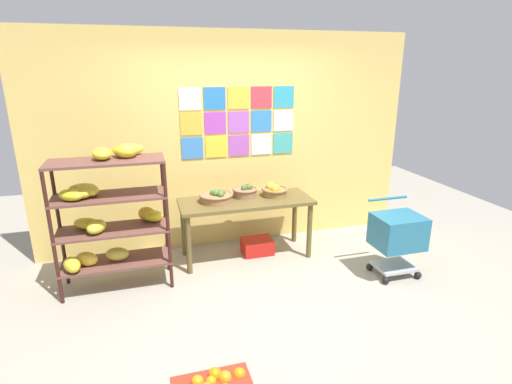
% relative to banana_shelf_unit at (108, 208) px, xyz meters
% --- Properties ---
extents(ground, '(9.16, 9.16, 0.00)m').
position_rel_banana_shelf_unit_xyz_m(ground, '(1.42, -0.82, -0.87)').
color(ground, gray).
extents(back_wall_with_art, '(4.73, 0.07, 2.64)m').
position_rel_banana_shelf_unit_xyz_m(back_wall_with_art, '(1.43, 0.79, 0.46)').
color(back_wall_with_art, '#EAC764').
rests_on(back_wall_with_art, ground).
extents(banana_shelf_unit, '(1.10, 0.53, 1.50)m').
position_rel_banana_shelf_unit_xyz_m(banana_shelf_unit, '(0.00, 0.00, 0.00)').
color(banana_shelf_unit, '#391914').
rests_on(banana_shelf_unit, ground).
extents(display_table, '(1.56, 0.60, 0.72)m').
position_rel_banana_shelf_unit_xyz_m(display_table, '(1.51, 0.27, -0.24)').
color(display_table, brown).
rests_on(display_table, ground).
extents(fruit_basket_left, '(0.39, 0.39, 0.15)m').
position_rel_banana_shelf_unit_xyz_m(fruit_basket_left, '(1.16, 0.31, -0.08)').
color(fruit_basket_left, '#986C45').
rests_on(fruit_basket_left, display_table).
extents(fruit_basket_right, '(0.32, 0.32, 0.16)m').
position_rel_banana_shelf_unit_xyz_m(fruit_basket_right, '(1.88, 0.33, -0.08)').
color(fruit_basket_right, olive).
rests_on(fruit_basket_right, display_table).
extents(fruit_basket_back_left, '(0.31, 0.31, 0.16)m').
position_rel_banana_shelf_unit_xyz_m(fruit_basket_back_left, '(1.54, 0.40, -0.07)').
color(fruit_basket_back_left, '#946A4B').
rests_on(fruit_basket_back_left, display_table).
extents(produce_crate_under_table, '(0.37, 0.29, 0.18)m').
position_rel_banana_shelf_unit_xyz_m(produce_crate_under_table, '(1.66, 0.31, -0.78)').
color(produce_crate_under_table, red).
rests_on(produce_crate_under_table, ground).
extents(shopping_cart, '(0.50, 0.46, 0.83)m').
position_rel_banana_shelf_unit_xyz_m(shopping_cart, '(2.97, -0.63, -0.38)').
color(shopping_cart, black).
rests_on(shopping_cart, ground).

